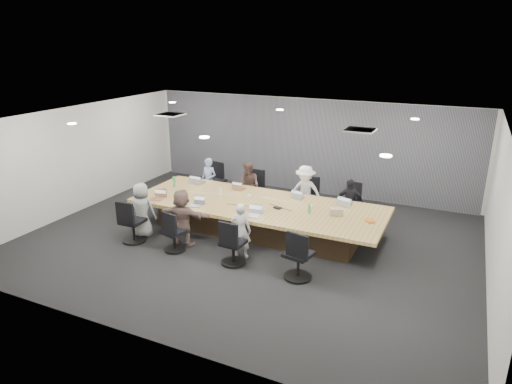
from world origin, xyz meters
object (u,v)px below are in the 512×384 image
at_px(chair_1, 254,192).
at_px(bottle_clear, 220,192).
at_px(conference_table, 258,216).
at_px(bottle_green_right, 309,209).
at_px(chair_3, 352,207).
at_px(person_4, 142,210).
at_px(person_0, 209,180).
at_px(person_3, 349,202).
at_px(laptop_4, 156,199).
at_px(bottle_green_left, 174,182).
at_px(person_5, 182,217).
at_px(person_1, 249,186).
at_px(chair_2, 309,200).
at_px(chair_6, 233,246).
at_px(mug_brown, 164,191).
at_px(person_6, 241,231).
at_px(chair_4, 133,225).
at_px(chair_0, 215,184).
at_px(chair_5, 174,235).
at_px(laptop_1, 240,188).
at_px(laptop_3, 344,204).
at_px(laptop_6, 252,216).
at_px(laptop_5, 195,206).
at_px(snack_packet, 370,221).
at_px(stapler, 256,207).
at_px(chair_7, 298,258).
at_px(canvas_bag, 336,212).
at_px(person_2, 305,192).

height_order(chair_1, bottle_clear, bottle_clear).
xyz_separation_m(conference_table, bottle_green_right, (1.32, -0.13, 0.45)).
relative_size(chair_3, person_4, 0.56).
relative_size(person_0, person_3, 1.07).
distance_m(laptop_4, bottle_green_left, 1.05).
bearing_deg(person_5, person_1, -101.15).
xyz_separation_m(chair_2, bottle_clear, (-1.74, -1.68, 0.49)).
distance_m(chair_6, mug_brown, 3.06).
xyz_separation_m(bottle_green_left, mug_brown, (0.06, -0.54, -0.08)).
bearing_deg(person_3, chair_2, 153.32).
distance_m(chair_1, person_6, 3.26).
xyz_separation_m(chair_3, chair_6, (-1.64, -3.40, 0.03)).
height_order(chair_1, chair_4, chair_4).
bearing_deg(chair_0, chair_1, -169.92).
height_order(chair_5, laptop_1, laptop_1).
bearing_deg(conference_table, person_4, -150.17).
distance_m(laptop_3, laptop_6, 2.29).
xyz_separation_m(laptop_4, laptop_5, (1.12, 0.00, 0.00)).
xyz_separation_m(chair_4, snack_packet, (5.00, 1.64, 0.34)).
bearing_deg(stapler, person_0, 128.71).
xyz_separation_m(chair_5, person_0, (-0.91, 3.05, 0.27)).
height_order(chair_7, person_1, person_1).
height_order(laptop_5, bottle_green_right, bottle_green_right).
bearing_deg(laptop_4, canvas_bag, -1.10).
bearing_deg(snack_packet, laptop_4, -171.53).
bearing_deg(snack_packet, laptop_1, 166.41).
distance_m(chair_2, bottle_green_left, 3.60).
xyz_separation_m(bottle_green_right, canvas_bag, (0.57, 0.18, -0.03)).
xyz_separation_m(chair_6, person_0, (-2.37, 3.05, 0.24)).
bearing_deg(stapler, chair_3, 35.01).
bearing_deg(stapler, bottle_green_right, -3.93).
xyz_separation_m(conference_table, chair_3, (1.87, 1.70, -0.04)).
bearing_deg(chair_5, laptop_3, 52.30).
bearing_deg(person_2, canvas_bag, -49.32).
height_order(chair_5, person_5, person_5).
bearing_deg(person_5, conference_table, -136.27).
bearing_deg(person_4, person_2, -152.34).
distance_m(conference_table, laptop_4, 2.51).
bearing_deg(bottle_green_left, person_1, 34.42).
bearing_deg(chair_7, laptop_4, 178.92).
distance_m(chair_4, person_1, 3.39).
xyz_separation_m(laptop_5, person_6, (1.46, -0.55, -0.14)).
xyz_separation_m(chair_2, laptop_3, (1.16, -0.90, 0.38)).
xyz_separation_m(person_0, person_1, (1.26, 0.00, 0.01)).
relative_size(chair_7, stapler, 5.67).
relative_size(bottle_green_right, bottle_clear, 0.97).
relative_size(chair_2, person_2, 0.52).
height_order(chair_7, laptop_1, chair_7).
bearing_deg(chair_6, person_0, 130.87).
distance_m(laptop_3, bottle_clear, 3.00).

